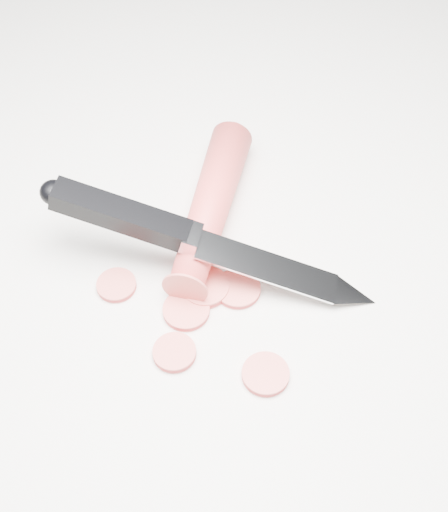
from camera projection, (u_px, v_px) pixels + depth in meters
ground at (211, 261)px, 0.60m from camera, size 2.40×2.40×0.00m
carrot at (211, 206)px, 0.61m from camera, size 0.15×0.14×0.03m
carrot_slice_0 at (266, 374)px, 0.53m from camera, size 0.04×0.04×0.01m
carrot_slice_1 at (174, 353)px, 0.55m from camera, size 0.03×0.03×0.01m
carrot_slice_2 at (205, 287)px, 0.58m from camera, size 0.04×0.04×0.01m
carrot_slice_3 at (238, 289)px, 0.58m from camera, size 0.04×0.04×0.01m
carrot_slice_4 at (116, 285)px, 0.58m from camera, size 0.03×0.03×0.01m
carrot_slice_5 at (186, 310)px, 0.57m from camera, size 0.04×0.04×0.01m
kitchen_knife at (210, 242)px, 0.56m from camera, size 0.21×0.22×0.08m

